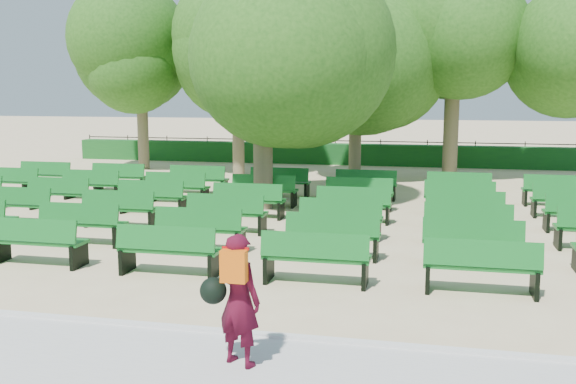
# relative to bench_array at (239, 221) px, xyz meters

# --- Properties ---
(ground) EXTENTS (120.00, 120.00, 0.00)m
(ground) POSITION_rel_bench_array_xyz_m (1.34, -0.64, -0.09)
(ground) COLOR #CDB688
(paving) EXTENTS (30.00, 2.20, 0.06)m
(paving) POSITION_rel_bench_array_xyz_m (1.34, -8.04, -0.06)
(paving) COLOR beige
(paving) RESTS_ON ground
(curb) EXTENTS (30.00, 0.12, 0.10)m
(curb) POSITION_rel_bench_array_xyz_m (1.34, -6.89, -0.04)
(curb) COLOR silver
(curb) RESTS_ON ground
(hedge) EXTENTS (26.00, 0.70, 0.90)m
(hedge) POSITION_rel_bench_array_xyz_m (1.34, 13.36, 0.36)
(hedge) COLOR #15531C
(hedge) RESTS_ON ground
(fence) EXTENTS (26.00, 0.10, 1.02)m
(fence) POSITION_rel_bench_array_xyz_m (1.34, 13.76, -0.09)
(fence) COLOR black
(fence) RESTS_ON ground
(tree_line) EXTENTS (21.80, 6.80, 7.04)m
(tree_line) POSITION_rel_bench_array_xyz_m (1.34, 9.36, -0.09)
(tree_line) COLOR #2C621A
(tree_line) RESTS_ON ground
(bench_array) EXTENTS (1.80, 0.59, 1.13)m
(bench_array) POSITION_rel_bench_array_xyz_m (0.00, 0.00, 0.00)
(bench_array) COLOR #126621
(bench_array) RESTS_ON ground
(tree_among) EXTENTS (5.08, 5.08, 6.77)m
(tree_among) POSITION_rel_bench_array_xyz_m (0.00, 2.28, 4.37)
(tree_among) COLOR brown
(tree_among) RESTS_ON ground
(person) EXTENTS (0.77, 0.55, 1.54)m
(person) POSITION_rel_bench_array_xyz_m (2.31, -7.80, 0.76)
(person) COLOR #43091B
(person) RESTS_ON ground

